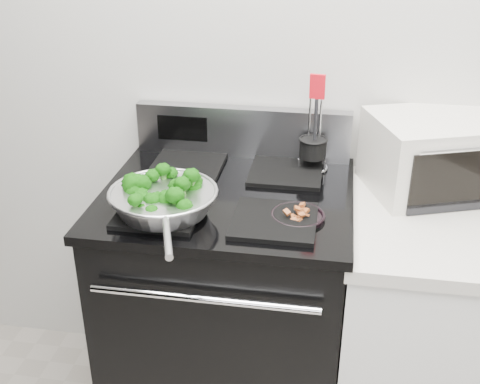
% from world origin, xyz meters
% --- Properties ---
extents(back_wall, '(4.00, 0.02, 2.70)m').
position_xyz_m(back_wall, '(0.00, 1.75, 1.35)').
color(back_wall, beige).
rests_on(back_wall, ground).
extents(gas_range, '(0.79, 0.69, 1.13)m').
position_xyz_m(gas_range, '(-0.30, 1.41, 0.49)').
color(gas_range, black).
rests_on(gas_range, floor).
extents(counter, '(0.62, 0.68, 0.92)m').
position_xyz_m(counter, '(0.39, 1.41, 0.46)').
color(counter, white).
rests_on(counter, floor).
extents(skillet, '(0.32, 0.49, 0.07)m').
position_xyz_m(skillet, '(-0.45, 1.23, 1.00)').
color(skillet, silver).
rests_on(skillet, gas_range).
extents(broccoli_pile, '(0.25, 0.25, 0.09)m').
position_xyz_m(broccoli_pile, '(-0.45, 1.23, 1.02)').
color(broccoli_pile, black).
rests_on(broccoli_pile, skillet).
extents(bacon_plate, '(0.16, 0.16, 0.04)m').
position_xyz_m(bacon_plate, '(-0.07, 1.28, 0.97)').
color(bacon_plate, black).
rests_on(bacon_plate, gas_range).
extents(utensil_holder, '(0.11, 0.11, 0.34)m').
position_xyz_m(utensil_holder, '(-0.05, 1.64, 1.01)').
color(utensil_holder, silver).
rests_on(utensil_holder, gas_range).
extents(toaster_oven, '(0.51, 0.45, 0.25)m').
position_xyz_m(toaster_oven, '(0.36, 1.61, 1.04)').
color(toaster_oven, silver).
rests_on(toaster_oven, counter).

